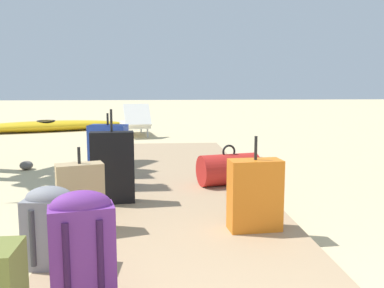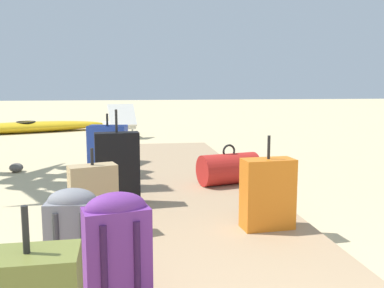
% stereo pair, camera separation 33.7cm
% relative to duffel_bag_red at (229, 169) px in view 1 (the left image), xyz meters
% --- Properties ---
extents(ground_plane, '(60.00, 60.00, 0.00)m').
position_rel_duffel_bag_red_xyz_m(ground_plane, '(-0.63, -1.06, -0.26)').
color(ground_plane, '#CCB789').
extents(boardwalk, '(1.95, 7.66, 0.08)m').
position_rel_duffel_bag_red_xyz_m(boardwalk, '(-0.63, -0.29, -0.22)').
color(boardwalk, tan).
rests_on(boardwalk, ground).
extents(duffel_bag_red, '(0.75, 0.52, 0.47)m').
position_rel_duffel_bag_red_xyz_m(duffel_bag_red, '(0.00, 0.00, 0.00)').
color(duffel_bag_red, red).
rests_on(duffel_bag_red, boardwalk).
extents(backpack_grey, '(0.33, 0.25, 0.53)m').
position_rel_duffel_bag_red_xyz_m(backpack_grey, '(-1.50, -2.12, 0.09)').
color(backpack_grey, slate).
rests_on(backpack_grey, boardwalk).
extents(suitcase_orange, '(0.43, 0.24, 0.76)m').
position_rel_duffel_bag_red_xyz_m(suitcase_orange, '(-0.05, -1.54, 0.11)').
color(suitcase_orange, orange).
rests_on(suitcase_orange, boardwalk).
extents(suitcase_blue, '(0.46, 0.31, 0.84)m').
position_rel_duffel_bag_red_xyz_m(suitcase_blue, '(-1.39, 0.08, 0.17)').
color(suitcase_blue, '#2847B7').
rests_on(suitcase_blue, boardwalk).
extents(suitcase_tan, '(0.39, 0.27, 0.68)m').
position_rel_duffel_bag_red_xyz_m(suitcase_tan, '(-1.43, -1.47, 0.09)').
color(suitcase_tan, tan).
rests_on(suitcase_tan, boardwalk).
extents(backpack_purple, '(0.37, 0.26, 0.61)m').
position_rel_duffel_bag_red_xyz_m(backpack_purple, '(-1.22, -2.59, 0.14)').
color(backpack_purple, '#6B2D84').
rests_on(backpack_purple, boardwalk).
extents(suitcase_black, '(0.43, 0.21, 0.92)m').
position_rel_duffel_bag_red_xyz_m(suitcase_black, '(-1.26, -0.65, 0.17)').
color(suitcase_black, black).
rests_on(suitcase_black, boardwalk).
extents(lounge_chair, '(0.86, 1.62, 0.79)m').
position_rel_duffel_bag_red_xyz_m(lounge_chair, '(-1.38, 5.49, 0.07)').
color(lounge_chair, white).
rests_on(lounge_chair, ground).
extents(kayak, '(4.09, 2.01, 0.29)m').
position_rel_duffel_bag_red_xyz_m(kayak, '(-3.78, 6.62, -0.12)').
color(kayak, gold).
rests_on(kayak, ground).
extents(rock_left_mid, '(0.24, 0.26, 0.13)m').
position_rel_duffel_bag_red_xyz_m(rock_left_mid, '(-2.75, 1.48, -0.20)').
color(rock_left_mid, '#5B5651').
rests_on(rock_left_mid, ground).
extents(rock_right_mid, '(0.40, 0.43, 0.22)m').
position_rel_duffel_bag_red_xyz_m(rock_right_mid, '(0.62, 1.05, -0.15)').
color(rock_right_mid, slate).
rests_on(rock_right_mid, ground).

